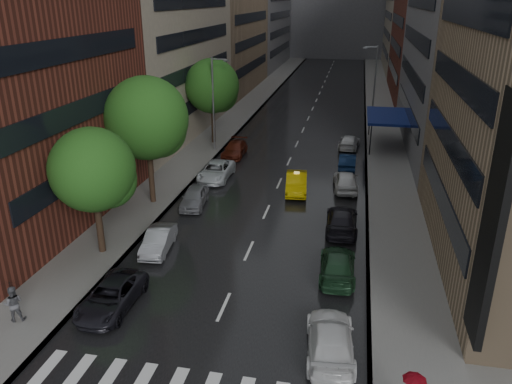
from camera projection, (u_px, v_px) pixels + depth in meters
ground at (200, 360)px, 21.24m from camera, size 220.00×220.00×0.00m
road at (311, 112)px, 66.86m from camera, size 14.00×140.00×0.01m
sidewalk_left at (246, 108)px, 68.48m from camera, size 4.00×140.00×0.15m
sidewalk_right at (380, 114)px, 65.19m from camera, size 4.00×140.00×0.15m
tree_near at (92, 170)px, 28.18m from camera, size 4.86×4.86×7.74m
tree_mid at (147, 118)px, 35.00m from camera, size 5.91×5.91×9.43m
tree_far at (212, 86)px, 50.30m from camera, size 5.49×5.49×8.76m
taxi at (296, 183)px, 39.25m from camera, size 2.08×4.75×1.52m
parked_cars_left at (196, 196)px, 36.91m from camera, size 2.38×30.62×1.41m
parked_cars_right at (343, 207)px, 34.84m from camera, size 2.47×36.95×1.54m
ped_black_umbrella at (12, 298)px, 23.19m from camera, size 1.09×1.00×2.09m
street_lamp_left at (214, 102)px, 48.24m from camera, size 1.74×0.22×9.00m
street_lamp_right at (374, 83)px, 59.10m from camera, size 1.74×0.22×9.00m
awning at (387, 116)px, 50.39m from camera, size 4.00×8.00×3.12m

